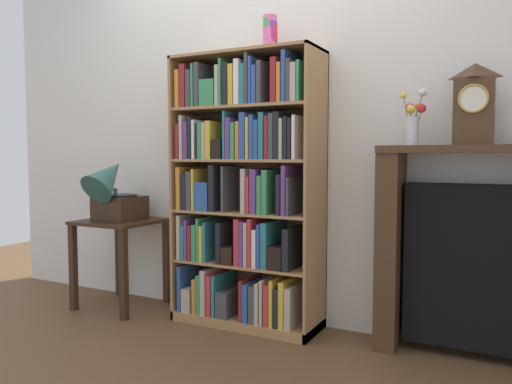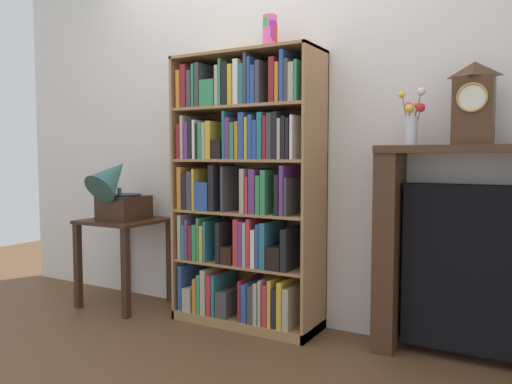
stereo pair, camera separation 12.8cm
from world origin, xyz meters
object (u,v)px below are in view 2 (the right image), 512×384
(cup_stack, at_px, (270,33))
(gramophone, at_px, (118,191))
(side_table_left, at_px, (125,239))
(fireplace_mantel, at_px, (476,257))
(bookshelf, at_px, (244,194))
(flower_vase, at_px, (412,121))
(mantel_clock, at_px, (474,103))

(cup_stack, xyz_separation_m, gramophone, (-1.14, -0.16, -0.99))
(cup_stack, relative_size, side_table_left, 0.34)
(gramophone, height_order, fireplace_mantel, fireplace_mantel)
(bookshelf, xyz_separation_m, gramophone, (-0.97, -0.13, -0.01))
(cup_stack, bearing_deg, bookshelf, -171.23)
(gramophone, height_order, flower_vase, flower_vase)
(bookshelf, bearing_deg, cup_stack, 8.77)
(flower_vase, bearing_deg, side_table_left, -176.67)
(bookshelf, height_order, mantel_clock, bookshelf)
(fireplace_mantel, bearing_deg, cup_stack, -177.74)
(fireplace_mantel, xyz_separation_m, mantel_clock, (-0.03, -0.02, 0.79))
(bookshelf, distance_m, mantel_clock, 1.42)
(side_table_left, bearing_deg, flower_vase, 3.33)
(bookshelf, bearing_deg, side_table_left, -175.88)
(mantel_clock, relative_size, flower_vase, 1.38)
(mantel_clock, bearing_deg, side_table_left, -177.05)
(bookshelf, xyz_separation_m, fireplace_mantel, (1.36, 0.07, -0.28))
(fireplace_mantel, relative_size, flower_vase, 3.75)
(side_table_left, relative_size, fireplace_mantel, 0.55)
(side_table_left, relative_size, gramophone, 1.26)
(gramophone, bearing_deg, flower_vase, 5.03)
(flower_vase, bearing_deg, cup_stack, -178.67)
(bookshelf, bearing_deg, flower_vase, 2.58)
(flower_vase, bearing_deg, fireplace_mantel, 4.67)
(mantel_clock, bearing_deg, fireplace_mantel, 37.20)
(cup_stack, height_order, mantel_clock, cup_stack)
(flower_vase, bearing_deg, mantel_clock, 0.46)
(bookshelf, relative_size, mantel_clock, 4.11)
(side_table_left, distance_m, fireplace_mantel, 2.33)
(bookshelf, bearing_deg, gramophone, -172.38)
(bookshelf, distance_m, flower_vase, 1.11)
(bookshelf, relative_size, flower_vase, 5.66)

